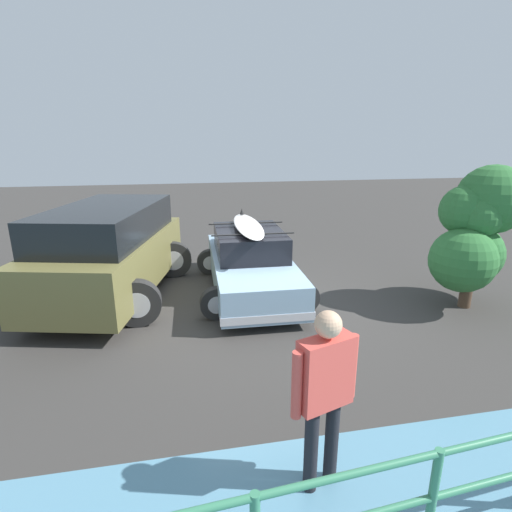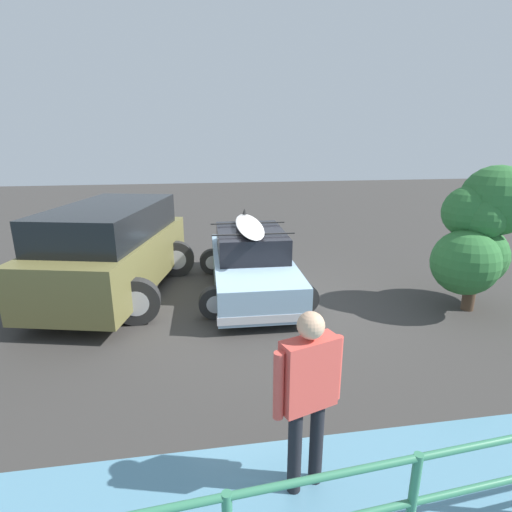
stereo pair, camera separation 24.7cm
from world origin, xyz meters
name	(u,v)px [view 1 (the left image)]	position (x,y,z in m)	size (l,w,h in m)	color
ground_plane	(254,303)	(0.00, 0.00, -0.01)	(44.00, 44.00, 0.02)	#383533
sedan_car	(250,263)	(-0.05, -0.68, 0.61)	(2.26, 4.08, 1.57)	#8CADC6
suv_car	(110,251)	(2.75, -0.89, 0.97)	(3.23, 4.62, 1.87)	brown
person_bystander	(325,386)	(0.18, 4.34, 1.06)	(0.66, 0.35, 1.77)	black
railing_fence	(509,467)	(-1.10, 5.05, 0.64)	(9.74, 0.84, 0.97)	#387F5B
bush_near_left	(475,234)	(-4.01, 0.87, 1.42)	(1.86, 1.71, 2.68)	#4C3828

